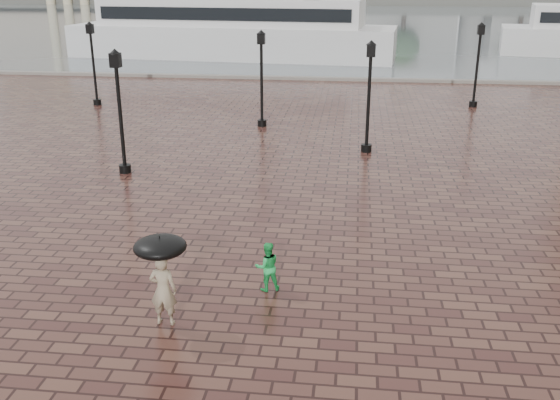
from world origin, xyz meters
The scene contains 8 objects.
ground centered at (0.00, 0.00, 0.00)m, with size 300.00×300.00×0.00m, color #381D19.
harbour_water centered at (0.00, 92.00, 0.00)m, with size 240.00×240.00×0.00m, color #4A5559.
quay_edge centered at (0.00, 32.00, 0.00)m, with size 80.00×0.60×0.30m, color slate.
street_lamps centered at (-1.60, 17.60, 2.33)m, with size 21.44×14.44×4.40m.
adult_pedestrian centered at (-1.40, -0.18, 0.79)m, with size 0.58×0.38×1.59m, color tan.
child_pedestrian centered at (0.56, 1.57, 0.60)m, with size 0.59×0.46×1.20m, color green.
ferry_near centered at (-8.34, 43.29, 2.76)m, with size 28.47×9.32×9.17m.
umbrella centered at (-1.40, -0.18, 1.80)m, with size 1.10×1.10×1.11m.
Camera 1 is at (2.43, -11.44, 7.10)m, focal length 40.00 mm.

